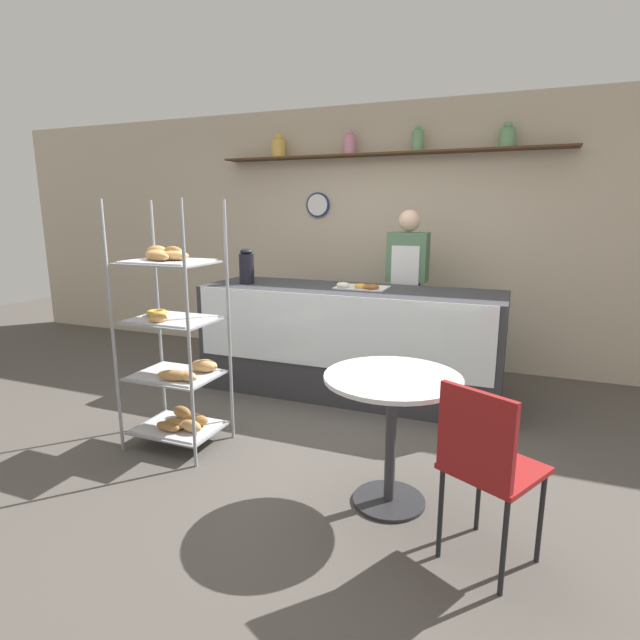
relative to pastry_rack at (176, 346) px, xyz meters
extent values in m
plane|color=#4C4742|center=(0.77, 0.36, -0.72)|extent=(14.00, 14.00, 0.00)
cube|color=beige|center=(0.77, 2.61, 0.63)|extent=(10.00, 0.06, 2.70)
cube|color=#4C331E|center=(0.77, 2.46, 1.46)|extent=(3.58, 0.24, 0.02)
cylinder|color=gold|center=(-0.41, 2.46, 1.56)|extent=(0.15, 0.15, 0.19)
sphere|color=gold|center=(-0.41, 2.46, 1.68)|extent=(0.08, 0.08, 0.08)
cylinder|color=#CC7F99|center=(0.40, 2.46, 1.56)|extent=(0.13, 0.13, 0.19)
sphere|color=#CC7F99|center=(0.40, 2.46, 1.68)|extent=(0.07, 0.07, 0.07)
cylinder|color=#669966|center=(1.11, 2.46, 1.57)|extent=(0.12, 0.12, 0.19)
sphere|color=#669966|center=(1.11, 2.46, 1.68)|extent=(0.06, 0.06, 0.06)
cylinder|color=#669966|center=(1.93, 2.46, 1.55)|extent=(0.15, 0.15, 0.17)
sphere|color=#669966|center=(1.93, 2.46, 1.66)|extent=(0.08, 0.08, 0.08)
cylinder|color=navy|center=(0.01, 2.56, 0.96)|extent=(0.27, 0.03, 0.27)
cylinder|color=white|center=(0.01, 2.54, 0.96)|extent=(0.23, 0.00, 0.23)
cube|color=#333338|center=(0.77, 1.43, -0.24)|extent=(2.63, 0.79, 0.96)
cube|color=silver|center=(0.77, 1.02, -0.07)|extent=(2.53, 0.01, 0.61)
cylinder|color=gray|center=(-0.32, -0.23, 0.13)|extent=(0.02, 0.02, 1.69)
cylinder|color=gray|center=(0.29, -0.23, 0.13)|extent=(0.02, 0.02, 1.69)
cylinder|color=gray|center=(-0.32, 0.23, 0.13)|extent=(0.02, 0.02, 1.69)
cylinder|color=gray|center=(0.29, 0.23, 0.13)|extent=(0.02, 0.02, 1.69)
cube|color=gray|center=(-0.01, 0.00, -0.60)|extent=(0.58, 0.44, 0.01)
cube|color=silver|center=(-0.01, 0.00, -0.59)|extent=(0.51, 0.39, 0.01)
ellipsoid|color=olive|center=(0.10, 0.05, -0.54)|extent=(0.18, 0.10, 0.08)
ellipsoid|color=olive|center=(-0.03, -0.10, -0.55)|extent=(0.20, 0.09, 0.06)
ellipsoid|color=tan|center=(0.13, -0.06, -0.54)|extent=(0.18, 0.11, 0.08)
ellipsoid|color=#B27F47|center=(0.01, -0.05, -0.55)|extent=(0.22, 0.14, 0.07)
ellipsoid|color=olive|center=(-0.07, 0.12, -0.54)|extent=(0.17, 0.10, 0.09)
cube|color=gray|center=(-0.01, 0.00, -0.21)|extent=(0.58, 0.44, 0.01)
cube|color=silver|center=(-0.01, 0.00, -0.20)|extent=(0.51, 0.39, 0.01)
ellipsoid|color=tan|center=(0.16, -0.11, -0.16)|extent=(0.18, 0.12, 0.07)
ellipsoid|color=tan|center=(0.15, 0.09, -0.15)|extent=(0.19, 0.12, 0.09)
ellipsoid|color=#B27F47|center=(0.08, -0.14, -0.16)|extent=(0.24, 0.12, 0.07)
ellipsoid|color=tan|center=(0.16, 0.13, -0.16)|extent=(0.19, 0.11, 0.08)
cube|color=gray|center=(-0.01, 0.00, 0.18)|extent=(0.58, 0.44, 0.01)
cube|color=silver|center=(-0.01, 0.00, 0.19)|extent=(0.51, 0.39, 0.01)
torus|color=tan|center=(-0.03, -0.13, 0.21)|extent=(0.11, 0.11, 0.04)
torus|color=gold|center=(-0.16, 0.02, 0.21)|extent=(0.14, 0.14, 0.04)
cube|color=gray|center=(-0.01, 0.00, 0.56)|extent=(0.58, 0.44, 0.01)
cube|color=silver|center=(-0.01, 0.00, 0.58)|extent=(0.51, 0.39, 0.01)
ellipsoid|color=#B27F47|center=(-0.17, 0.08, 0.62)|extent=(0.16, 0.10, 0.09)
ellipsoid|color=tan|center=(0.05, -0.01, 0.61)|extent=(0.19, 0.11, 0.07)
ellipsoid|color=tan|center=(-0.10, 0.00, 0.61)|extent=(0.21, 0.11, 0.07)
ellipsoid|color=#B27F47|center=(-0.04, -0.08, 0.61)|extent=(0.25, 0.14, 0.06)
ellipsoid|color=olive|center=(-0.03, 0.07, 0.62)|extent=(0.20, 0.12, 0.09)
cube|color=#282833|center=(1.15, 1.99, -0.24)|extent=(0.22, 0.19, 0.97)
cube|color=#4C7051|center=(1.15, 1.99, 0.48)|extent=(0.37, 0.22, 0.46)
cube|color=silver|center=(1.15, 1.87, 0.39)|extent=(0.26, 0.01, 0.38)
sphere|color=beige|center=(1.15, 1.99, 0.81)|extent=(0.20, 0.20, 0.20)
cylinder|color=#262628|center=(1.54, -0.16, -0.71)|extent=(0.41, 0.41, 0.02)
cylinder|color=#333338|center=(1.54, -0.16, -0.35)|extent=(0.06, 0.06, 0.71)
cylinder|color=white|center=(1.54, -0.16, 0.02)|extent=(0.74, 0.74, 0.02)
cylinder|color=black|center=(2.31, -0.39, -0.49)|extent=(0.02, 0.02, 0.46)
cylinder|color=black|center=(2.03, -0.24, -0.49)|extent=(0.02, 0.02, 0.46)
cylinder|color=black|center=(2.16, -0.67, -0.49)|extent=(0.02, 0.02, 0.46)
cylinder|color=black|center=(1.88, -0.52, -0.49)|extent=(0.02, 0.02, 0.46)
cube|color=maroon|center=(2.09, -0.45, -0.25)|extent=(0.51, 0.51, 0.03)
cube|color=maroon|center=(2.01, -0.61, -0.04)|extent=(0.33, 0.20, 0.40)
cylinder|color=black|center=(-0.21, 1.35, 0.37)|extent=(0.14, 0.14, 0.28)
ellipsoid|color=black|center=(-0.21, 1.35, 0.53)|extent=(0.12, 0.12, 0.05)
cube|color=silver|center=(0.87, 1.48, 0.24)|extent=(0.45, 0.30, 0.01)
torus|color=brown|center=(0.97, 1.39, 0.26)|extent=(0.13, 0.13, 0.03)
torus|color=silver|center=(0.72, 1.39, 0.27)|extent=(0.11, 0.11, 0.04)
torus|color=gold|center=(0.87, 1.41, 0.27)|extent=(0.11, 0.11, 0.03)
camera|label=1|loc=(2.13, -2.67, 0.89)|focal=28.00mm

